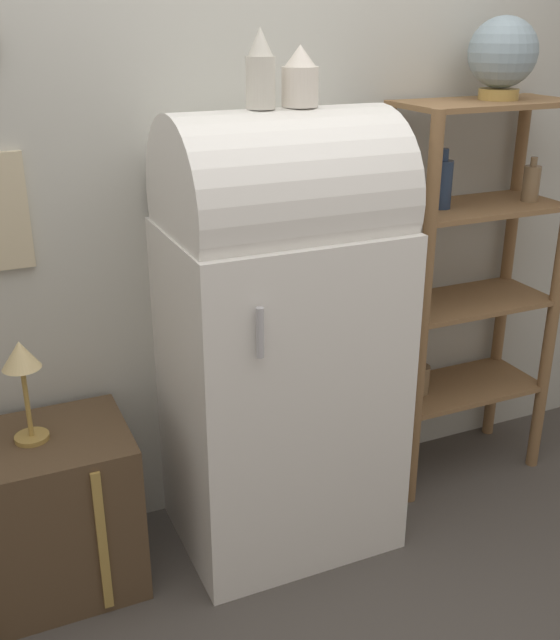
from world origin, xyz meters
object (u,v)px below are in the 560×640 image
object	(u,v)px
globe	(503,54)
vase_left	(260,71)
vase_center	(300,78)
refrigerator	(280,335)
suitcase_trunk	(34,517)
desk_lamp	(22,367)

from	to	relation	value
globe	vase_left	distance (m)	1.01
vase_left	vase_center	bearing A→B (deg)	1.68
refrigerator	suitcase_trunk	distance (m)	1.04
refrigerator	vase_left	bearing A→B (deg)	-176.27
desk_lamp	vase_center	bearing A→B (deg)	-2.94
vase_left	desk_lamp	distance (m)	1.17
vase_left	desk_lamp	world-z (taller)	vase_left
suitcase_trunk	globe	size ratio (longest dim) A/B	2.27
suitcase_trunk	vase_center	world-z (taller)	vase_center
refrigerator	vase_left	world-z (taller)	vase_left
refrigerator	globe	world-z (taller)	globe
globe	desk_lamp	xyz separation A→B (m)	(-1.80, -0.06, -0.89)
suitcase_trunk	vase_left	world-z (taller)	vase_left
globe	vase_left	xyz separation A→B (m)	(-1.01, -0.11, -0.03)
refrigerator	globe	bearing A→B (deg)	6.63
vase_center	desk_lamp	distance (m)	1.25
vase_center	desk_lamp	size ratio (longest dim) A/B	0.53
refrigerator	suitcase_trunk	xyz separation A→B (m)	(-0.89, 0.04, -0.53)
suitcase_trunk	vase_center	xyz separation A→B (m)	(0.96, -0.04, 1.39)
globe	refrigerator	bearing A→B (deg)	-173.37
refrigerator	desk_lamp	xyz separation A→B (m)	(-0.86, 0.05, 0.02)
vase_center	vase_left	bearing A→B (deg)	-178.32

